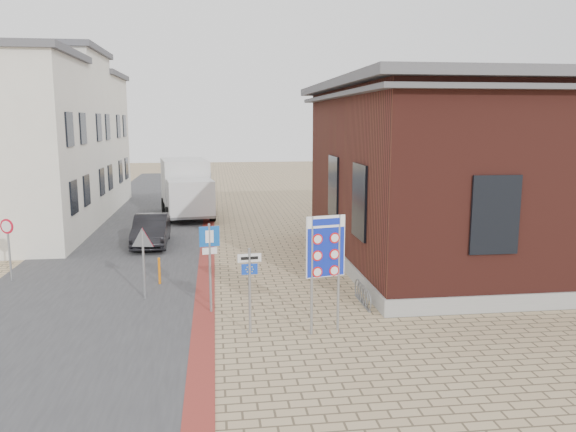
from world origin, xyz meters
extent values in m
plane|color=tan|center=(0.00, 0.00, 0.00)|extent=(120.00, 120.00, 0.00)
cube|color=#38383A|center=(-5.50, 15.00, 0.01)|extent=(7.00, 60.00, 0.02)
cube|color=maroon|center=(-2.00, 10.00, 0.01)|extent=(0.60, 40.00, 0.02)
cube|color=gray|center=(9.00, 7.00, 0.25)|extent=(12.15, 12.15, 0.50)
cube|color=#4C1E18|center=(9.00, 7.00, 3.50)|extent=(12.00, 12.00, 6.00)
cube|color=#4F4F54|center=(9.00, 7.00, 6.65)|extent=(13.00, 13.00, 0.30)
cube|color=#4F4F54|center=(9.00, 7.00, 6.25)|extent=(12.70, 12.70, 0.15)
cube|color=black|center=(2.98, 4.00, 2.80)|extent=(0.12, 1.60, 2.40)
cube|color=black|center=(2.98, 8.00, 2.80)|extent=(0.12, 1.60, 2.40)
cube|color=black|center=(6.00, 0.98, 2.80)|extent=(1.40, 0.12, 2.20)
cube|color=black|center=(-7.48, 10.80, 2.20)|extent=(0.10, 1.10, 1.40)
cube|color=black|center=(-7.48, 13.20, 2.20)|extent=(0.10, 1.10, 1.40)
cube|color=black|center=(-7.48, 10.80, 5.00)|extent=(0.10, 1.10, 1.40)
cube|color=black|center=(-7.48, 13.20, 5.00)|extent=(0.10, 1.10, 1.40)
cube|color=silver|center=(-11.00, 18.00, 4.40)|extent=(7.00, 6.00, 8.80)
cube|color=#4F4F54|center=(-11.00, 18.00, 8.95)|extent=(7.40, 6.40, 0.30)
cube|color=black|center=(-7.48, 16.80, 2.20)|extent=(0.10, 1.10, 1.40)
cube|color=black|center=(-7.48, 19.20, 2.20)|extent=(0.10, 1.10, 1.40)
cube|color=black|center=(-7.48, 16.80, 5.00)|extent=(0.10, 1.10, 1.40)
cube|color=black|center=(-7.48, 19.20, 5.00)|extent=(0.10, 1.10, 1.40)
cube|color=silver|center=(-11.00, 24.00, 4.00)|extent=(7.00, 6.00, 8.00)
cube|color=#4F4F54|center=(-11.00, 24.00, 8.15)|extent=(7.40, 6.40, 0.30)
cube|color=black|center=(-7.48, 22.80, 2.20)|extent=(0.10, 1.10, 1.40)
cube|color=black|center=(-7.48, 25.20, 2.20)|extent=(0.10, 1.10, 1.40)
cube|color=black|center=(-7.48, 22.80, 5.00)|extent=(0.10, 1.10, 1.40)
cube|color=black|center=(-7.48, 25.20, 5.00)|extent=(0.10, 1.10, 1.40)
torus|color=slate|center=(2.65, 1.60, 0.28)|extent=(0.04, 0.60, 0.60)
torus|color=slate|center=(2.65, 1.90, 0.28)|extent=(0.04, 0.60, 0.60)
torus|color=slate|center=(2.65, 2.20, 0.28)|extent=(0.04, 0.60, 0.60)
torus|color=slate|center=(2.65, 2.50, 0.28)|extent=(0.04, 0.60, 0.60)
torus|color=slate|center=(2.65, 2.80, 0.28)|extent=(0.04, 0.60, 0.60)
cube|color=slate|center=(2.65, 2.20, 0.02)|extent=(0.08, 1.60, 0.04)
imported|color=black|center=(-4.40, 11.07, 0.66)|extent=(1.46, 4.04, 1.33)
cube|color=slate|center=(-3.20, 18.24, 0.50)|extent=(3.17, 6.27, 0.28)
cube|color=silver|center=(-2.90, 16.15, 1.39)|extent=(2.58, 2.21, 1.78)
cube|color=black|center=(-2.78, 15.32, 1.72)|extent=(2.10, 0.38, 0.89)
cube|color=silver|center=(-3.34, 19.23, 1.94)|extent=(2.99, 4.31, 2.45)
cylinder|color=black|center=(-4.10, 16.31, 0.44)|extent=(0.40, 0.92, 0.89)
cylinder|color=black|center=(-1.79, 16.65, 0.44)|extent=(0.40, 0.92, 0.89)
cylinder|color=black|center=(-4.61, 19.83, 0.44)|extent=(0.40, 0.92, 0.89)
cylinder|color=black|center=(-2.30, 20.17, 0.44)|extent=(0.40, 0.92, 0.89)
cylinder|color=gray|center=(0.74, 0.03, 1.52)|extent=(0.07, 0.07, 3.04)
cylinder|color=gray|center=(1.45, 0.18, 1.52)|extent=(0.07, 0.07, 3.04)
cube|color=white|center=(1.09, 0.10, 2.25)|extent=(1.02, 0.26, 1.56)
cube|color=#0E22A9|center=(1.09, 0.10, 2.25)|extent=(0.98, 0.26, 1.52)
cube|color=white|center=(1.09, 0.10, 2.88)|extent=(0.99, 0.27, 0.29)
cylinder|color=gray|center=(-0.80, 0.30, 1.11)|extent=(0.07, 0.07, 2.21)
cube|color=silver|center=(-0.80, 0.30, 1.97)|extent=(0.60, 0.09, 0.21)
cube|color=#0F38B7|center=(-0.80, 0.30, 1.68)|extent=(0.41, 0.08, 0.27)
cylinder|color=gray|center=(-1.80, 2.00, 1.28)|extent=(0.07, 0.07, 2.55)
cube|color=#0E51AF|center=(-1.80, 2.00, 2.20)|extent=(0.56, 0.14, 0.56)
cube|color=white|center=(-1.80, 2.00, 1.79)|extent=(0.41, 0.11, 0.18)
cylinder|color=gray|center=(-3.80, 3.50, 1.05)|extent=(0.07, 0.07, 2.09)
cylinder|color=gray|center=(-8.50, 6.03, 1.07)|extent=(0.07, 0.07, 2.13)
cylinder|color=red|center=(-8.50, 6.03, 1.89)|extent=(0.48, 0.22, 0.50)
cylinder|color=orange|center=(-3.50, 5.00, 0.45)|extent=(0.10, 0.10, 0.91)
camera|label=1|loc=(-1.60, -13.33, 5.37)|focal=35.00mm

